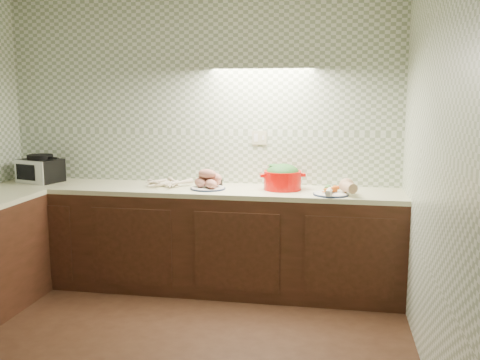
% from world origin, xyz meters
% --- Properties ---
extents(room, '(3.60, 3.60, 2.60)m').
position_xyz_m(room, '(0.00, 0.00, 1.63)').
color(room, black).
rests_on(room, ground).
extents(counter, '(3.60, 3.60, 0.90)m').
position_xyz_m(counter, '(-0.68, 0.68, 0.45)').
color(counter, black).
rests_on(counter, ground).
extents(toaster_oven, '(0.42, 0.37, 0.25)m').
position_xyz_m(toaster_oven, '(-1.46, 1.55, 1.02)').
color(toaster_oven, black).
rests_on(toaster_oven, counter).
extents(parsnip_pile, '(0.30, 0.33, 0.07)m').
position_xyz_m(parsnip_pile, '(-0.25, 1.54, 0.93)').
color(parsnip_pile, beige).
rests_on(parsnip_pile, counter).
extents(sweet_potato_plate, '(0.31, 0.30, 0.17)m').
position_xyz_m(sweet_potato_plate, '(0.16, 1.46, 0.96)').
color(sweet_potato_plate, '#151F3A').
rests_on(sweet_potato_plate, counter).
extents(onion_bowl, '(0.15, 0.15, 0.12)m').
position_xyz_m(onion_bowl, '(0.17, 1.62, 0.94)').
color(onion_bowl, black).
rests_on(onion_bowl, counter).
extents(dutch_oven, '(0.40, 0.40, 0.22)m').
position_xyz_m(dutch_oven, '(0.79, 1.54, 1.01)').
color(dutch_oven, red).
rests_on(dutch_oven, counter).
extents(veg_plate, '(0.36, 0.35, 0.13)m').
position_xyz_m(veg_plate, '(1.25, 1.39, 0.95)').
color(veg_plate, '#151F3A').
rests_on(veg_plate, counter).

